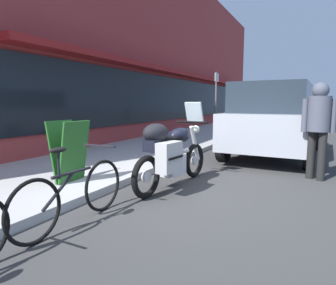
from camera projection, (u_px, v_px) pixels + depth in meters
ground_plane at (181, 195)px, 4.47m from camera, size 80.00×80.00×0.00m
storefront_building at (177, 53)px, 13.69m from camera, size 25.71×0.90×7.51m
sidewalk_curb at (211, 132)px, 13.56m from camera, size 30.00×3.00×0.12m
touring_motorcycle at (171, 152)px, 4.73m from camera, size 2.11×0.62×1.39m
parked_bicycle at (73, 194)px, 3.33m from camera, size 1.70×0.48×0.92m
parked_minivan at (275, 119)px, 7.72m from camera, size 4.58×2.17×1.84m
pedestrian_walking at (319, 119)px, 5.25m from camera, size 0.43×0.56×1.74m
sandwich_board_sign at (69, 151)px, 4.75m from camera, size 0.55×0.42×0.98m
parking_sign_pole at (216, 98)px, 11.71m from camera, size 0.44×0.07×2.44m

